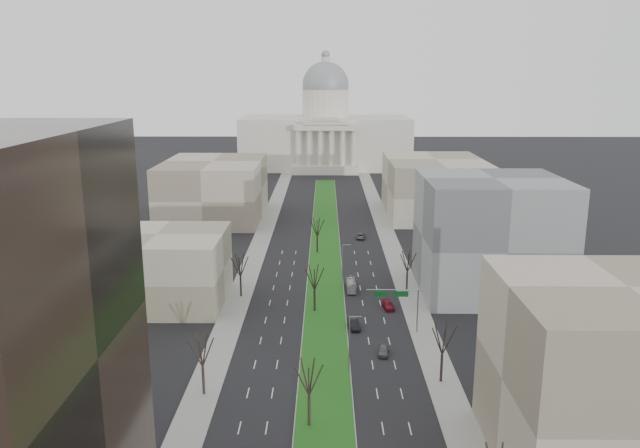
# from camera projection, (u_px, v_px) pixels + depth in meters

# --- Properties ---
(ground) EXTENTS (600.00, 600.00, 0.00)m
(ground) POSITION_uv_depth(u_px,v_px,m) (325.00, 253.00, 158.54)
(ground) COLOR black
(ground) RESTS_ON ground
(median) EXTENTS (8.00, 222.03, 0.20)m
(median) POSITION_uv_depth(u_px,v_px,m) (325.00, 254.00, 157.53)
(median) COLOR #999993
(median) RESTS_ON ground
(sidewalk_left) EXTENTS (5.00, 330.00, 0.15)m
(sidewalk_left) POSITION_uv_depth(u_px,v_px,m) (244.00, 285.00, 134.37)
(sidewalk_left) COLOR gray
(sidewalk_left) RESTS_ON ground
(sidewalk_right) EXTENTS (5.00, 330.00, 0.15)m
(sidewalk_right) POSITION_uv_depth(u_px,v_px,m) (406.00, 285.00, 134.08)
(sidewalk_right) COLOR gray
(sidewalk_right) RESTS_ON ground
(capitol) EXTENTS (80.00, 46.00, 55.00)m
(capitol) POSITION_uv_depth(u_px,v_px,m) (325.00, 133.00, 300.07)
(capitol) COLOR beige
(capitol) RESTS_ON ground
(building_beige_left) EXTENTS (26.00, 22.00, 14.00)m
(building_beige_left) POSITION_uv_depth(u_px,v_px,m) (158.00, 268.00, 123.16)
(building_beige_left) COLOR gray
(building_beige_left) RESTS_ON ground
(building_tan_right) EXTENTS (26.00, 24.00, 22.00)m
(building_tan_right) POSITION_uv_depth(u_px,v_px,m) (617.00, 379.00, 70.15)
(building_tan_right) COLOR gray
(building_tan_right) RESTS_ON ground
(building_grey_right) EXTENTS (28.00, 26.00, 24.00)m
(building_grey_right) POSITION_uv_depth(u_px,v_px,m) (490.00, 236.00, 128.21)
(building_grey_right) COLOR slate
(building_grey_right) RESTS_ON ground
(building_far_left) EXTENTS (30.00, 40.00, 18.00)m
(building_far_left) POSITION_uv_depth(u_px,v_px,m) (214.00, 189.00, 195.59)
(building_far_left) COLOR gray
(building_far_left) RESTS_ON ground
(building_far_right) EXTENTS (30.00, 40.00, 18.00)m
(building_far_right) POSITION_uv_depth(u_px,v_px,m) (434.00, 187.00, 199.85)
(building_far_right) COLOR gray
(building_far_right) RESTS_ON ground
(tree_left_mid) EXTENTS (5.40, 5.40, 9.72)m
(tree_left_mid) POSITION_uv_depth(u_px,v_px,m) (202.00, 349.00, 87.06)
(tree_left_mid) COLOR black
(tree_left_mid) RESTS_ON ground
(tree_left_far) EXTENTS (5.28, 5.28, 9.50)m
(tree_left_far) POSITION_uv_depth(u_px,v_px,m) (240.00, 265.00, 125.97)
(tree_left_far) COLOR black
(tree_left_far) RESTS_ON ground
(tree_right_mid) EXTENTS (5.52, 5.52, 9.94)m
(tree_right_mid) POSITION_uv_depth(u_px,v_px,m) (443.00, 337.00, 90.62)
(tree_right_mid) COLOR black
(tree_right_mid) RESTS_ON ground
(tree_right_far) EXTENTS (5.04, 5.04, 9.07)m
(tree_right_far) POSITION_uv_depth(u_px,v_px,m) (408.00, 261.00, 129.64)
(tree_right_far) COLOR black
(tree_right_far) RESTS_ON ground
(tree_median_a) EXTENTS (5.40, 5.40, 9.72)m
(tree_median_a) POSITION_uv_depth(u_px,v_px,m) (309.00, 377.00, 79.16)
(tree_median_a) COLOR black
(tree_median_a) RESTS_ON ground
(tree_median_b) EXTENTS (5.40, 5.40, 9.72)m
(tree_median_b) POSITION_uv_depth(u_px,v_px,m) (314.00, 277.00, 118.03)
(tree_median_b) COLOR black
(tree_median_b) RESTS_ON ground
(tree_median_c) EXTENTS (5.40, 5.40, 9.72)m
(tree_median_c) POSITION_uv_depth(u_px,v_px,m) (317.00, 226.00, 156.91)
(tree_median_c) COLOR black
(tree_median_c) RESTS_ON ground
(streetlamp_median_b) EXTENTS (1.90, 0.20, 9.16)m
(streetlamp_median_b) POSITION_uv_depth(u_px,v_px,m) (350.00, 343.00, 94.20)
(streetlamp_median_b) COLOR gray
(streetlamp_median_b) RESTS_ON ground
(streetlamp_median_c) EXTENTS (1.90, 0.20, 9.16)m
(streetlamp_median_c) POSITION_uv_depth(u_px,v_px,m) (343.00, 264.00, 133.08)
(streetlamp_median_c) COLOR gray
(streetlamp_median_c) RESTS_ON ground
(mast_arm_signs) EXTENTS (9.12, 0.24, 8.09)m
(mast_arm_signs) POSITION_uv_depth(u_px,v_px,m) (402.00, 300.00, 108.42)
(mast_arm_signs) COLOR gray
(mast_arm_signs) RESTS_ON ground
(car_grey_near) EXTENTS (2.17, 4.17, 1.36)m
(car_grey_near) POSITION_uv_depth(u_px,v_px,m) (383.00, 351.00, 101.21)
(car_grey_near) COLOR #55585E
(car_grey_near) RESTS_ON ground
(car_black) EXTENTS (2.29, 4.89, 1.55)m
(car_black) POSITION_uv_depth(u_px,v_px,m) (354.00, 324.00, 111.68)
(car_black) COLOR black
(car_black) RESTS_ON ground
(car_red) EXTENTS (2.50, 4.87, 1.35)m
(car_red) POSITION_uv_depth(u_px,v_px,m) (388.00, 305.00, 121.08)
(car_red) COLOR maroon
(car_red) RESTS_ON ground
(car_grey_far) EXTENTS (2.77, 5.10, 1.36)m
(car_grey_far) POSITION_uv_depth(u_px,v_px,m) (361.00, 236.00, 172.08)
(car_grey_far) COLOR #48494F
(car_grey_far) RESTS_ON ground
(box_van) EXTENTS (1.94, 7.71, 2.14)m
(box_van) POSITION_uv_depth(u_px,v_px,m) (351.00, 285.00, 131.53)
(box_van) COLOR beige
(box_van) RESTS_ON ground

